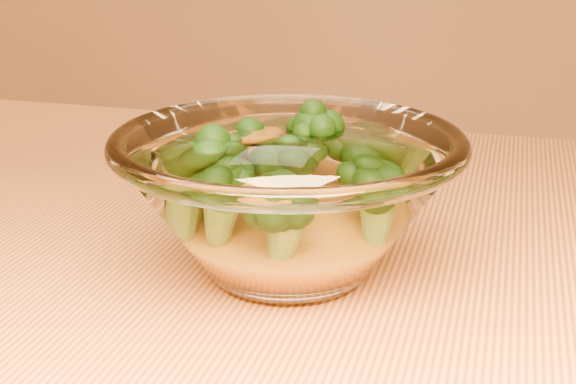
# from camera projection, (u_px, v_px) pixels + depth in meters

# --- Properties ---
(table) EXTENTS (1.20, 0.80, 0.75)m
(table) POSITION_uv_depth(u_px,v_px,m) (238.00, 374.00, 0.62)
(table) COLOR #C37C3A
(table) RESTS_ON ground
(glass_bowl) EXTENTS (0.24, 0.24, 0.11)m
(glass_bowl) POSITION_uv_depth(u_px,v_px,m) (288.00, 199.00, 0.55)
(glass_bowl) COLOR white
(glass_bowl) RESTS_ON table
(cheese_sauce) EXTENTS (0.13, 0.13, 0.04)m
(cheese_sauce) POSITION_uv_depth(u_px,v_px,m) (288.00, 230.00, 0.56)
(cheese_sauce) COLOR orange
(cheese_sauce) RESTS_ON glass_bowl
(broccoli_heap) EXTENTS (0.15, 0.16, 0.08)m
(broccoli_heap) POSITION_uv_depth(u_px,v_px,m) (278.00, 173.00, 0.55)
(broccoli_heap) COLOR black
(broccoli_heap) RESTS_ON cheese_sauce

